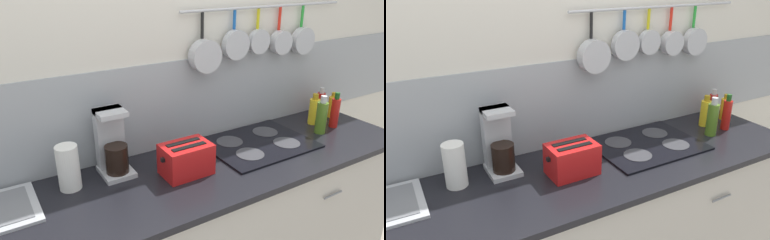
% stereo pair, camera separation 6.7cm
% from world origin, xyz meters
% --- Properties ---
extents(wall_back, '(7.20, 0.15, 2.60)m').
position_xyz_m(wall_back, '(0.00, 0.37, 1.28)').
color(wall_back, silver).
rests_on(wall_back, ground_plane).
extents(countertop, '(2.59, 0.67, 0.03)m').
position_xyz_m(countertop, '(0.00, 0.00, 0.91)').
color(countertop, black).
rests_on(countertop, cabinet_base).
extents(paper_towel_roll, '(0.10, 0.10, 0.22)m').
position_xyz_m(paper_towel_roll, '(-0.65, 0.18, 1.03)').
color(paper_towel_roll, white).
rests_on(paper_towel_roll, countertop).
extents(coffee_maker, '(0.15, 0.19, 0.34)m').
position_xyz_m(coffee_maker, '(-0.41, 0.22, 1.06)').
color(coffee_maker, '#B7BABF').
rests_on(coffee_maker, countertop).
extents(toaster, '(0.26, 0.17, 0.17)m').
position_xyz_m(toaster, '(-0.11, 0.01, 1.00)').
color(toaster, red).
rests_on(toaster, countertop).
extents(cooktop, '(0.62, 0.47, 0.01)m').
position_xyz_m(cooktop, '(0.43, 0.08, 0.93)').
color(cooktop, black).
rests_on(cooktop, countertop).
extents(bottle_vinegar, '(0.07, 0.07, 0.25)m').
position_xyz_m(bottle_vinegar, '(0.88, 0.01, 1.03)').
color(bottle_vinegar, '#4C721E').
rests_on(bottle_vinegar, countertop).
extents(bottle_sesame_oil, '(0.07, 0.07, 0.21)m').
position_xyz_m(bottle_sesame_oil, '(0.96, 0.14, 1.02)').
color(bottle_sesame_oil, yellow).
rests_on(bottle_sesame_oil, countertop).
extents(bottle_hot_sauce, '(0.05, 0.05, 0.24)m').
position_xyz_m(bottle_hot_sauce, '(1.03, 0.03, 1.03)').
color(bottle_hot_sauce, red).
rests_on(bottle_hot_sauce, countertop).
extents(bottle_cooking_wine, '(0.06, 0.06, 0.21)m').
position_xyz_m(bottle_cooking_wine, '(1.10, 0.21, 1.02)').
color(bottle_cooking_wine, red).
rests_on(bottle_cooking_wine, countertop).
extents(bottle_dish_soap, '(0.07, 0.07, 0.18)m').
position_xyz_m(bottle_dish_soap, '(1.17, 0.16, 1.00)').
color(bottle_dish_soap, yellow).
rests_on(bottle_dish_soap, countertop).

